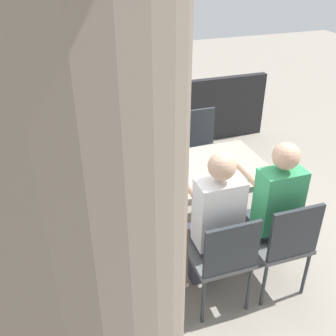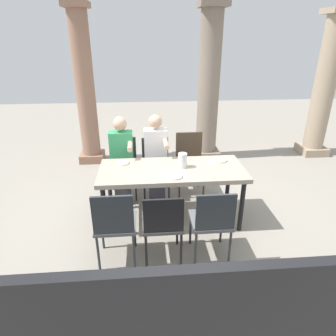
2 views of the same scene
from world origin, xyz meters
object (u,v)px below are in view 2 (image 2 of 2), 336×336
object	(u,v)px
chair_west_south	(115,223)
diner_man_white	(122,158)
dining_table	(172,173)
stone_column_far	(324,88)
chair_mid_north	(156,162)
chair_mid_south	(163,222)
plate_2	(219,160)
stone_column_near	(85,90)
diner_woman_green	(156,156)
plate_1	(174,176)
stone_column_centre	(209,88)
plate_0	(122,163)
chair_west_north	(123,163)
water_pitcher	(183,161)
chair_east_south	(212,220)
chair_east_north	(190,159)

from	to	relation	value
chair_west_south	diner_man_white	world-z (taller)	diner_man_white
dining_table	stone_column_far	world-z (taller)	stone_column_far
chair_mid_north	chair_mid_south	size ratio (longest dim) A/B	1.02
dining_table	plate_2	bearing A→B (deg)	18.31
diner_man_white	stone_column_near	distance (m)	1.94
chair_mid_south	diner_woman_green	bearing A→B (deg)	89.89
plate_1	chair_west_south	bearing A→B (deg)	-139.84
stone_column_centre	plate_0	world-z (taller)	stone_column_centre
chair_west_north	stone_column_near	distance (m)	1.85
diner_woman_green	water_pitcher	xyz separation A→B (m)	(0.32, -0.61, 0.16)
diner_man_white	plate_1	size ratio (longest dim) A/B	6.19
chair_west_north	chair_mid_south	size ratio (longest dim) A/B	1.04
chair_east_south	chair_mid_south	bearing A→B (deg)	179.65
diner_woman_green	plate_0	world-z (taller)	diner_woman_green
chair_east_north	stone_column_far	distance (m)	3.34
chair_mid_north	chair_east_south	distance (m)	1.74
diner_man_white	diner_woman_green	bearing A→B (deg)	1.17
chair_mid_north	stone_column_centre	xyz separation A→B (m)	(1.10, 1.45, 0.91)
dining_table	chair_west_south	bearing A→B (deg)	-129.76
chair_east_north	chair_west_south	bearing A→B (deg)	-122.34
stone_column_far	plate_1	world-z (taller)	stone_column_far
chair_west_north	stone_column_centre	world-z (taller)	stone_column_centre
chair_west_south	stone_column_centre	bearing A→B (deg)	62.52
chair_mid_south	stone_column_centre	world-z (taller)	stone_column_centre
diner_woman_green	plate_1	bearing A→B (deg)	-78.54
chair_west_north	plate_0	bearing A→B (deg)	-87.23
stone_column_far	water_pitcher	size ratio (longest dim) A/B	14.44
chair_mid_south	stone_column_near	distance (m)	3.46
chair_mid_south	diner_man_white	bearing A→B (deg)	109.21
stone_column_near	water_pitcher	world-z (taller)	stone_column_near
dining_table	stone_column_far	bearing A→B (deg)	34.91
diner_man_white	chair_mid_south	bearing A→B (deg)	-70.79
plate_1	plate_2	distance (m)	0.82
chair_west_north	chair_west_south	distance (m)	1.66
stone_column_near	chair_west_south	bearing A→B (deg)	-76.91
stone_column_far	plate_0	size ratio (longest dim) A/B	13.74
chair_west_north	water_pitcher	distance (m)	1.20
diner_woman_green	plate_0	size ratio (longest dim) A/B	6.42
water_pitcher	diner_man_white	bearing A→B (deg)	144.07
chair_east_north	stone_column_centre	world-z (taller)	stone_column_centre
chair_west_north	water_pitcher	world-z (taller)	water_pitcher
dining_table	chair_east_north	size ratio (longest dim) A/B	1.97
dining_table	chair_west_south	size ratio (longest dim) A/B	2.04
chair_west_south	dining_table	bearing A→B (deg)	50.24
diner_man_white	chair_east_south	bearing A→B (deg)	-54.28
chair_east_south	diner_man_white	world-z (taller)	diner_man_white
plate_2	water_pitcher	bearing A→B (deg)	-160.39
chair_west_north	chair_east_south	bearing A→B (deg)	-57.58
chair_mid_south	stone_column_far	size ratio (longest dim) A/B	0.31
chair_mid_south	water_pitcher	distance (m)	0.98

